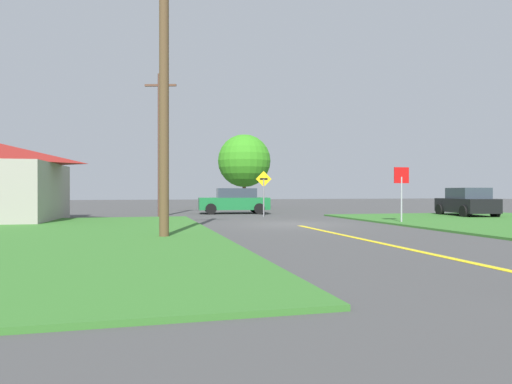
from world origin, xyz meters
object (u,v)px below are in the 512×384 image
(car_on_crossroad, at_px, (467,203))
(utility_pole_near, at_px, (164,78))
(oak_tree_left, at_px, (244,161))
(utility_pole_mid, at_px, (161,143))
(stop_sign, at_px, (401,184))
(car_approaching_junction, at_px, (234,201))
(direction_sign, at_px, (264,188))

(car_on_crossroad, bearing_deg, utility_pole_near, 124.04)
(oak_tree_left, bearing_deg, utility_pole_near, -108.56)
(utility_pole_mid, xyz_separation_m, oak_tree_left, (7.15, 10.07, -0.24))
(car_on_crossroad, relative_size, oak_tree_left, 0.68)
(utility_pole_mid, bearing_deg, oak_tree_left, 54.61)
(stop_sign, distance_m, car_approaching_junction, 12.04)
(car_approaching_junction, xyz_separation_m, utility_pole_mid, (-4.73, -2.20, 3.35))
(utility_pole_near, bearing_deg, oak_tree_left, 71.44)
(car_approaching_junction, height_order, direction_sign, direction_sign)
(car_on_crossroad, height_order, oak_tree_left, oak_tree_left)
(utility_pole_near, relative_size, utility_pole_mid, 1.16)
(stop_sign, height_order, oak_tree_left, oak_tree_left)
(stop_sign, relative_size, utility_pole_mid, 0.31)
(stop_sign, xyz_separation_m, direction_sign, (-4.40, 7.04, -0.14))
(stop_sign, xyz_separation_m, oak_tree_left, (-2.92, 18.61, 2.17))
(car_on_crossroad, distance_m, utility_pole_near, 19.13)
(car_approaching_junction, bearing_deg, direction_sign, 109.38)
(utility_pole_near, height_order, utility_pole_mid, utility_pole_near)
(direction_sign, height_order, oak_tree_left, oak_tree_left)
(car_on_crossroad, bearing_deg, stop_sign, 129.85)
(car_on_crossroad, height_order, direction_sign, direction_sign)
(utility_pole_mid, distance_m, oak_tree_left, 12.35)
(car_approaching_junction, xyz_separation_m, utility_pole_near, (-5.18, -14.79, 4.03))
(utility_pole_near, height_order, direction_sign, utility_pole_near)
(car_on_crossroad, relative_size, utility_pole_mid, 0.51)
(utility_pole_near, bearing_deg, stop_sign, 21.04)
(stop_sign, relative_size, direction_sign, 0.97)
(stop_sign, distance_m, utility_pole_mid, 13.42)
(car_approaching_junction, bearing_deg, stop_sign, 121.59)
(car_approaching_junction, bearing_deg, oak_tree_left, -101.98)
(direction_sign, bearing_deg, stop_sign, -57.99)
(oak_tree_left, bearing_deg, utility_pole_mid, -125.39)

